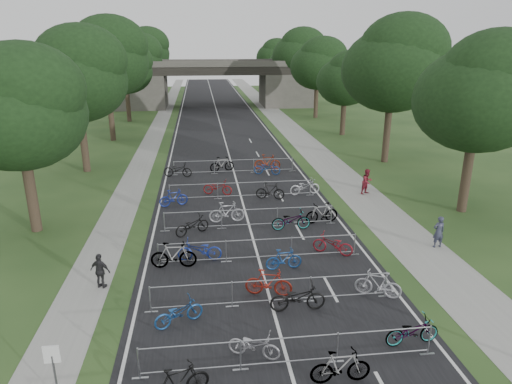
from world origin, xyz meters
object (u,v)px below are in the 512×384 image
overpass_bridge (215,83)px  park_sign (53,363)px  pedestrian_a (439,232)px  pedestrian_c (100,271)px  pedestrian_b (367,182)px

overpass_bridge → park_sign: size_ratio=16.99×
park_sign → pedestrian_a: park_sign is taller
overpass_bridge → pedestrian_c: size_ratio=20.35×
park_sign → pedestrian_b: (15.23, 16.84, -0.41)m
overpass_bridge → pedestrian_b: 46.02m
overpass_bridge → pedestrian_c: (-6.80, -55.70, -2.77)m
pedestrian_c → pedestrian_a: bearing=-150.5°
park_sign → pedestrian_c: bearing=90.0°
overpass_bridge → park_sign: overpass_bridge is taller
pedestrian_a → pedestrian_b: (-0.55, 8.50, 0.04)m
overpass_bridge → park_sign: 62.41m
pedestrian_a → pedestrian_c: (-15.78, -2.03, -0.05)m
pedestrian_b → pedestrian_a: bearing=-113.8°
park_sign → overpass_bridge: bearing=83.7°
pedestrian_c → pedestrian_b: bearing=-123.1°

